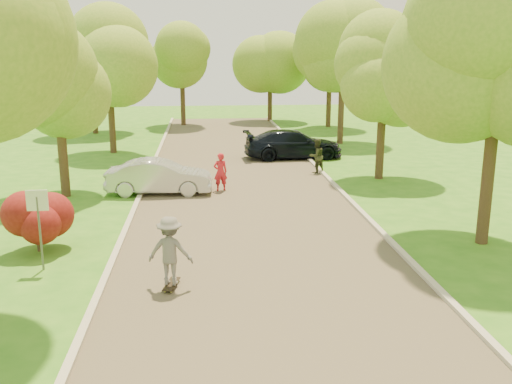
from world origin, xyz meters
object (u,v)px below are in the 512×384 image
object	(u,v)px
skateboarder	(170,251)
person_striped	(220,172)
street_sign	(38,213)
longboard	(171,284)
person_olive	(317,156)
dark_sedan	(293,144)
silver_sedan	(159,177)

from	to	relation	value
skateboarder	person_striped	world-z (taller)	skateboarder
street_sign	skateboarder	bearing A→B (deg)	-23.88
longboard	person_olive	xyz separation A→B (m)	(6.16, 12.96, 0.72)
dark_sedan	person_olive	bearing A→B (deg)	-175.85
street_sign	silver_sedan	size ratio (longest dim) A/B	0.52
street_sign	person_striped	size ratio (longest dim) A/B	1.37
person_olive	street_sign	bearing A→B (deg)	21.38
skateboarder	dark_sedan	bearing A→B (deg)	-96.70
person_striped	street_sign	bearing A→B (deg)	46.11
silver_sedan	person_olive	distance (m)	7.85
silver_sedan	person_striped	xyz separation A→B (m)	(2.47, 0.24, 0.10)
silver_sedan	person_olive	xyz separation A→B (m)	(7.10, 3.35, 0.12)
silver_sedan	skateboarder	distance (m)	9.66
longboard	skateboarder	bearing A→B (deg)	146.85
skateboarder	person_olive	world-z (taller)	skateboarder
person_striped	person_olive	xyz separation A→B (m)	(4.63, 3.11, 0.02)
street_sign	person_striped	distance (m)	9.73
skateboarder	person_striped	bearing A→B (deg)	-86.99
street_sign	silver_sedan	xyz separation A→B (m)	(2.50, 8.09, -0.87)
street_sign	person_olive	size ratio (longest dim) A/B	1.33
street_sign	person_striped	bearing A→B (deg)	59.16
dark_sedan	person_striped	distance (m)	8.14
skateboarder	longboard	bearing A→B (deg)	-33.15
skateboarder	person_striped	size ratio (longest dim) A/B	1.07
street_sign	longboard	distance (m)	4.04
silver_sedan	person_olive	size ratio (longest dim) A/B	2.59
dark_sedan	skateboarder	distance (m)	17.79
street_sign	dark_sedan	xyz separation A→B (m)	(9.10, 15.34, -0.80)
dark_sedan	person_olive	world-z (taller)	person_olive
longboard	person_striped	world-z (taller)	person_striped
person_striped	silver_sedan	bearing A→B (deg)	-7.51
person_olive	skateboarder	bearing A→B (deg)	35.97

